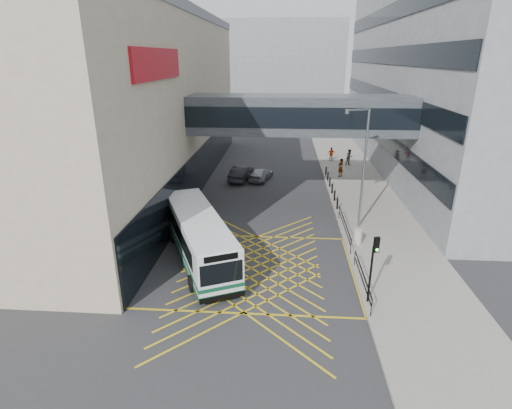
% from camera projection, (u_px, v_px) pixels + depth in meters
% --- Properties ---
extents(ground, '(120.00, 120.00, 0.00)m').
position_uv_depth(ground, '(251.00, 268.00, 23.92)').
color(ground, '#333335').
extents(building_whsmith, '(24.17, 42.00, 16.00)m').
position_uv_depth(building_whsmith, '(74.00, 101.00, 37.29)').
color(building_whsmith, '#B9AA8F').
rests_on(building_whsmith, ground).
extents(building_right, '(24.09, 44.00, 20.00)m').
position_uv_depth(building_right, '(501.00, 76.00, 41.25)').
color(building_right, gray).
rests_on(building_right, ground).
extents(building_far, '(28.00, 16.00, 18.00)m').
position_uv_depth(building_far, '(266.00, 72.00, 77.00)').
color(building_far, gray).
rests_on(building_far, ground).
extents(skybridge, '(20.00, 4.10, 3.00)m').
position_uv_depth(skybridge, '(300.00, 115.00, 32.32)').
color(skybridge, '#3A3F44').
rests_on(skybridge, ground).
extents(pavement, '(6.00, 54.00, 0.16)m').
position_uv_depth(pavement, '(360.00, 191.00, 37.30)').
color(pavement, gray).
rests_on(pavement, ground).
extents(box_junction, '(12.00, 9.00, 0.01)m').
position_uv_depth(box_junction, '(251.00, 268.00, 23.91)').
color(box_junction, gold).
rests_on(box_junction, ground).
extents(bus, '(6.54, 10.64, 2.97)m').
position_uv_depth(bus, '(199.00, 235.00, 24.53)').
color(bus, white).
rests_on(bus, ground).
extents(car_white, '(1.93, 4.46, 1.40)m').
position_uv_depth(car_white, '(211.00, 236.00, 26.50)').
color(car_white, white).
rests_on(car_white, ground).
extents(car_dark, '(2.60, 4.99, 1.49)m').
position_uv_depth(car_dark, '(241.00, 173.00, 40.70)').
color(car_dark, '#232228').
rests_on(car_dark, ground).
extents(car_silver, '(2.70, 4.41, 1.28)m').
position_uv_depth(car_silver, '(261.00, 174.00, 40.86)').
color(car_silver, '#95999D').
rests_on(car_silver, ground).
extents(traffic_light, '(0.30, 0.44, 3.70)m').
position_uv_depth(traffic_light, '(373.00, 260.00, 19.50)').
color(traffic_light, black).
rests_on(traffic_light, pavement).
extents(street_lamp, '(1.87, 0.97, 8.53)m').
position_uv_depth(street_lamp, '(362.00, 162.00, 27.66)').
color(street_lamp, slate).
rests_on(street_lamp, pavement).
extents(litter_bin, '(0.57, 0.57, 1.00)m').
position_uv_depth(litter_bin, '(358.00, 236.00, 26.59)').
color(litter_bin, '#ADA89E').
rests_on(litter_bin, pavement).
extents(kerb_railings, '(0.05, 12.54, 1.00)m').
position_uv_depth(kerb_railings, '(352.00, 245.00, 24.86)').
color(kerb_railings, black).
rests_on(kerb_railings, pavement).
extents(bollards, '(0.14, 10.14, 0.90)m').
position_uv_depth(bollards, '(331.00, 185.00, 37.30)').
color(bollards, black).
rests_on(bollards, pavement).
extents(pedestrian_a, '(0.92, 0.91, 1.90)m').
position_uv_depth(pedestrian_a, '(341.00, 168.00, 41.31)').
color(pedestrian_a, gray).
rests_on(pedestrian_a, pavement).
extents(pedestrian_b, '(1.03, 0.89, 1.82)m').
position_uv_depth(pedestrian_b, '(350.00, 157.00, 45.67)').
color(pedestrian_b, gray).
rests_on(pedestrian_b, pavement).
extents(pedestrian_c, '(0.95, 0.47, 1.60)m').
position_uv_depth(pedestrian_c, '(331.00, 154.00, 47.66)').
color(pedestrian_c, gray).
rests_on(pedestrian_c, pavement).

